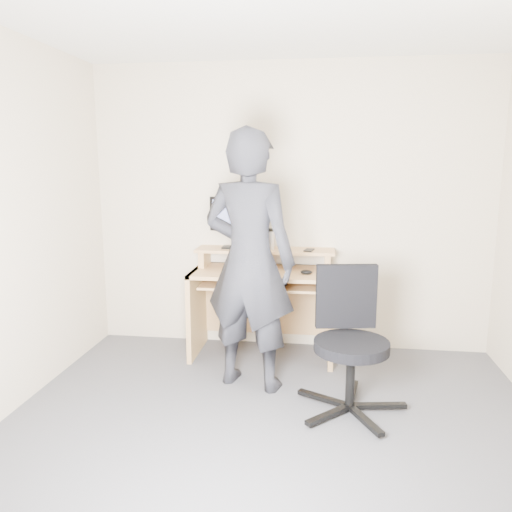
% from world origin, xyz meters
% --- Properties ---
extents(ground, '(3.50, 3.50, 0.00)m').
position_xyz_m(ground, '(0.00, 0.00, 0.00)').
color(ground, '#4E4E53').
rests_on(ground, ground).
extents(back_wall, '(3.50, 0.02, 2.50)m').
position_xyz_m(back_wall, '(0.00, 1.75, 1.25)').
color(back_wall, '#C0AF99').
rests_on(back_wall, ground).
extents(desk, '(1.20, 0.60, 0.91)m').
position_xyz_m(desk, '(-0.20, 1.53, 0.55)').
color(desk, tan).
rests_on(desk, ground).
extents(monitor, '(0.45, 0.19, 0.44)m').
position_xyz_m(monitor, '(-0.47, 1.60, 1.18)').
color(monitor, black).
rests_on(monitor, desk).
extents(external_drive, '(0.10, 0.14, 0.20)m').
position_xyz_m(external_drive, '(-0.25, 1.61, 1.01)').
color(external_drive, black).
rests_on(external_drive, desk).
extents(travel_mug, '(0.08, 0.08, 0.16)m').
position_xyz_m(travel_mug, '(-0.15, 1.58, 0.99)').
color(travel_mug, silver).
rests_on(travel_mug, desk).
extents(smartphone, '(0.09, 0.14, 0.01)m').
position_xyz_m(smartphone, '(0.18, 1.56, 0.92)').
color(smartphone, black).
rests_on(smartphone, desk).
extents(charger, '(0.05, 0.05, 0.03)m').
position_xyz_m(charger, '(-0.47, 1.50, 0.93)').
color(charger, black).
rests_on(charger, desk).
extents(headphones, '(0.19, 0.19, 0.06)m').
position_xyz_m(headphones, '(-0.37, 1.64, 0.92)').
color(headphones, silver).
rests_on(headphones, desk).
extents(keyboard, '(0.48, 0.25, 0.03)m').
position_xyz_m(keyboard, '(-0.22, 1.36, 0.67)').
color(keyboard, black).
rests_on(keyboard, desk).
extents(mouse, '(0.11, 0.08, 0.04)m').
position_xyz_m(mouse, '(0.17, 1.35, 0.77)').
color(mouse, black).
rests_on(mouse, desk).
extents(office_chair, '(0.74, 0.74, 0.94)m').
position_xyz_m(office_chair, '(0.48, 0.59, 0.51)').
color(office_chair, black).
rests_on(office_chair, ground).
extents(person, '(0.78, 0.62, 1.89)m').
position_xyz_m(person, '(-0.23, 0.85, 0.95)').
color(person, black).
rests_on(person, ground).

